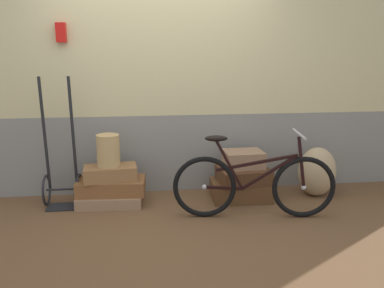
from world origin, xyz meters
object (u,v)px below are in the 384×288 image
(suitcase_4, at_px, (243,175))
(bicycle, at_px, (253,185))
(luggage_trolley, at_px, (62,177))
(suitcase_2, at_px, (110,173))
(burlap_sack, at_px, (317,172))
(suitcase_3, at_px, (240,190))
(suitcase_1, at_px, (111,186))
(suitcase_0, at_px, (110,199))
(suitcase_5, at_px, (243,159))
(wicker_basket, at_px, (108,151))

(suitcase_4, relative_size, bicycle, 0.34)
(luggage_trolley, bearing_deg, suitcase_2, -7.10)
(burlap_sack, bearing_deg, suitcase_2, 179.94)
(suitcase_3, relative_size, suitcase_4, 1.18)
(suitcase_4, bearing_deg, suitcase_1, 172.95)
(suitcase_0, distance_m, luggage_trolley, 0.56)
(luggage_trolley, bearing_deg, bicycle, -16.58)
(suitcase_1, bearing_deg, suitcase_0, -122.43)
(luggage_trolley, xyz_separation_m, burlap_sack, (2.83, -0.07, -0.02))
(suitcase_5, xyz_separation_m, bicycle, (-0.03, -0.53, -0.11))
(suitcase_5, bearing_deg, luggage_trolley, 176.38)
(suitcase_4, xyz_separation_m, burlap_sack, (0.86, 0.02, 0.00))
(suitcase_0, height_order, burlap_sack, burlap_sack)
(suitcase_2, relative_size, bicycle, 0.34)
(suitcase_0, bearing_deg, wicker_basket, 34.16)
(suitcase_3, xyz_separation_m, burlap_sack, (0.89, -0.01, 0.18))
(suitcase_3, bearing_deg, suitcase_1, -179.45)
(suitcase_2, xyz_separation_m, suitcase_4, (1.45, -0.02, -0.07))
(bicycle, bearing_deg, suitcase_4, 87.23)
(wicker_basket, xyz_separation_m, burlap_sack, (2.32, -0.00, -0.32))
(burlap_sack, bearing_deg, wicker_basket, 179.90)
(suitcase_2, bearing_deg, burlap_sack, -5.50)
(suitcase_3, height_order, luggage_trolley, luggage_trolley)
(suitcase_1, bearing_deg, bicycle, -17.17)
(suitcase_2, height_order, suitcase_5, suitcase_5)
(suitcase_5, xyz_separation_m, wicker_basket, (-1.47, -0.02, 0.15))
(suitcase_0, height_order, bicycle, bicycle)
(suitcase_3, height_order, bicycle, bicycle)
(suitcase_0, xyz_separation_m, luggage_trolley, (-0.50, 0.07, 0.25))
(suitcase_4, bearing_deg, suitcase_5, 75.92)
(suitcase_4, height_order, wicker_basket, wicker_basket)
(suitcase_5, distance_m, wicker_basket, 1.47)
(suitcase_2, distance_m, luggage_trolley, 0.52)
(suitcase_4, distance_m, luggage_trolley, 1.97)
(suitcase_3, height_order, burlap_sack, burlap_sack)
(suitcase_2, relative_size, suitcase_5, 1.30)
(wicker_basket, bearing_deg, luggage_trolley, 172.93)
(suitcase_1, xyz_separation_m, burlap_sack, (2.31, -0.03, 0.08))
(suitcase_0, height_order, suitcase_5, suitcase_5)
(suitcase_3, bearing_deg, suitcase_0, -178.31)
(bicycle, bearing_deg, luggage_trolley, 163.42)
(suitcase_4, height_order, burlap_sack, burlap_sack)
(suitcase_2, bearing_deg, bicycle, -25.28)
(wicker_basket, bearing_deg, bicycle, -19.75)
(suitcase_0, height_order, suitcase_4, suitcase_4)
(suitcase_1, bearing_deg, luggage_trolley, 179.32)
(suitcase_0, xyz_separation_m, suitcase_2, (0.02, 0.00, 0.30))
(luggage_trolley, xyz_separation_m, bicycle, (1.94, -0.58, 0.04))
(suitcase_3, relative_size, luggage_trolley, 0.46)
(suitcase_2, bearing_deg, luggage_trolley, 167.46)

